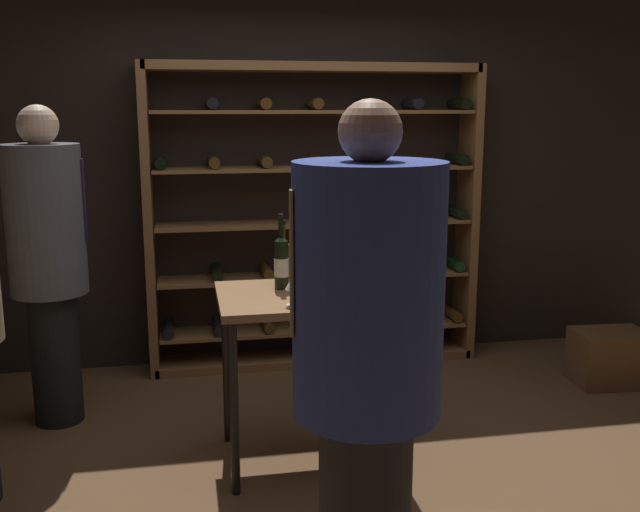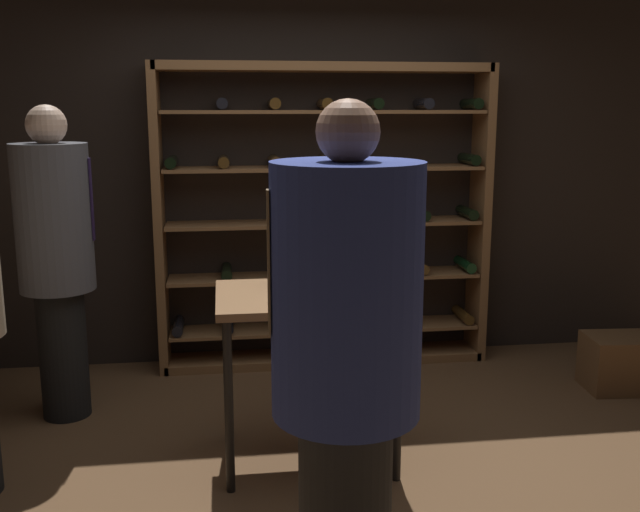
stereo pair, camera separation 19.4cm
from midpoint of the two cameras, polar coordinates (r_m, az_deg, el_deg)
name	(u,v)px [view 2 (the right image)]	position (r m, az deg, el deg)	size (l,w,h in m)	color
ground_plane	(342,459)	(4.00, 3.19, -15.72)	(9.46, 9.46, 0.00)	brown
back_wall	(304,163)	(5.28, -0.23, 7.31)	(5.89, 0.10, 2.88)	black
wine_rack	(326,219)	(5.14, 1.55, 2.93)	(2.36, 0.32, 2.14)	brown
tasting_table	(307,315)	(3.72, 0.50, -4.65)	(0.93, 0.68, 0.91)	brown
person_bystander_red_print	(346,351)	(2.49, 4.32, -7.50)	(0.52, 0.51, 1.87)	#242424
person_guest_plum_blouse	(56,250)	(4.45, -18.94, 0.41)	(0.44, 0.43, 1.85)	black
wine_crate	(622,363)	(5.27, 23.72, -7.72)	(0.48, 0.34, 0.36)	brown
wine_bottle_gold_foil	(309,259)	(3.83, 0.54, -0.27)	(0.09, 0.09, 0.37)	black
wine_bottle_red_label	(283,260)	(3.89, -1.47, -0.35)	(0.09, 0.09, 0.34)	#4C3314
wine_bottle_green_slim	(281,261)	(3.75, -1.65, -0.44)	(0.08, 0.08, 0.39)	black
wine_glass_stemmed_right	(288,284)	(3.43, -0.89, -2.20)	(0.08, 0.08, 0.15)	silver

